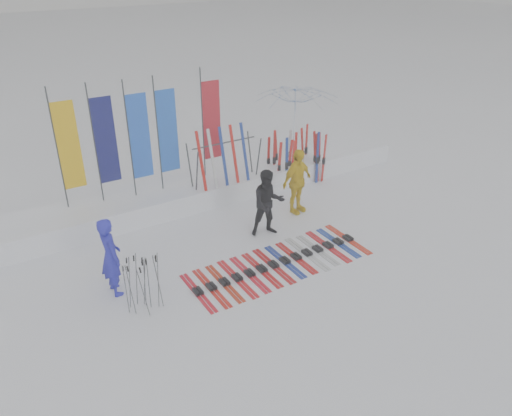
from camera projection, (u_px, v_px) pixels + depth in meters
ground at (285, 276)px, 11.44m from camera, size 120.00×120.00×0.00m
snow_bank at (197, 191)px, 14.77m from camera, size 14.00×1.60×0.60m
person_blue at (111, 256)px, 10.52m from camera, size 0.47×0.68×1.81m
person_black at (268, 203)px, 12.74m from camera, size 1.03×0.90×1.79m
person_yellow at (297, 181)px, 13.82m from camera, size 1.18×0.70×1.88m
tent_canopy at (296, 123)px, 17.23m from camera, size 3.07×3.12×2.63m
ski_row at (279, 263)px, 11.87m from camera, size 4.45×1.69×0.07m
pole_cluster at (142, 284)px, 10.16m from camera, size 0.76×0.63×1.25m
feather_flags at (140, 135)px, 13.33m from camera, size 4.61×0.31×3.20m
ski_rack at (225, 156)px, 14.31m from camera, size 2.04×0.80×1.23m
upright_skis at (297, 157)px, 15.79m from camera, size 1.60×1.15×1.69m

